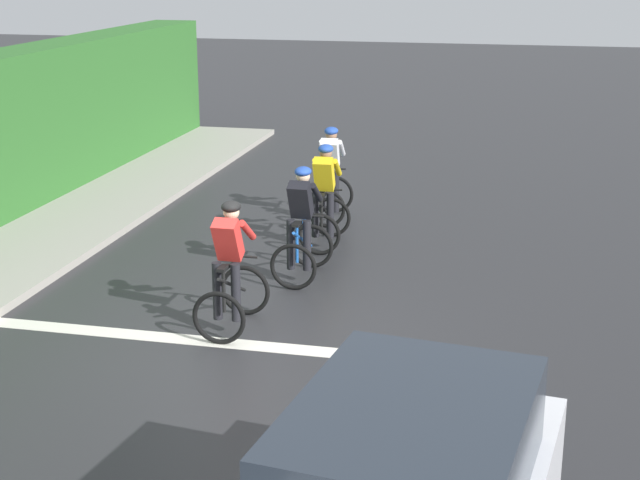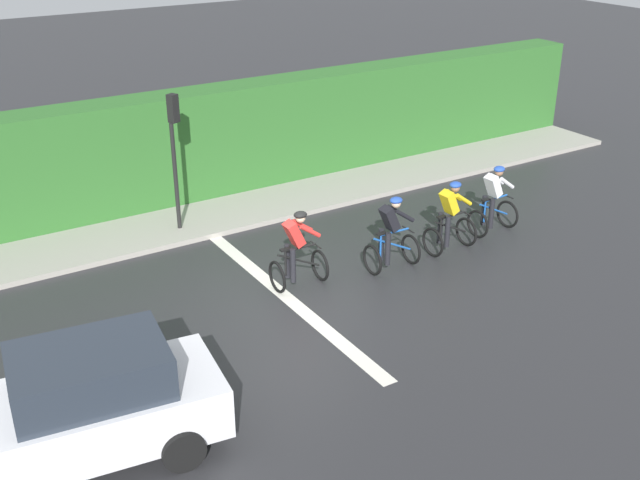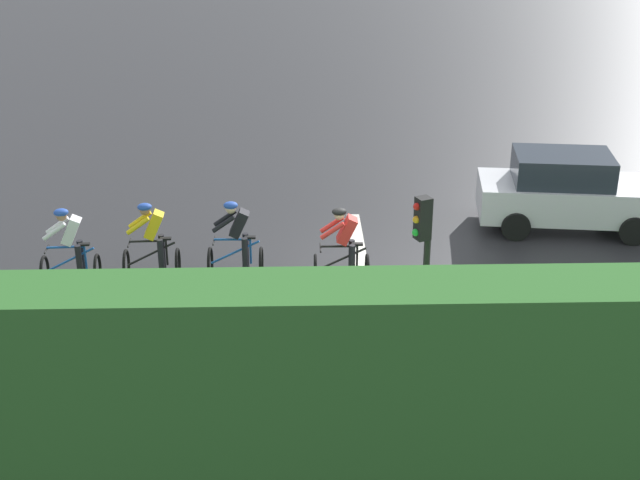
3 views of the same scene
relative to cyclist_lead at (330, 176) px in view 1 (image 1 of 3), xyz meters
name	(u,v)px [view 1 (image 1 of 3)]	position (x,y,z in m)	size (l,w,h in m)	color
ground_plane	(247,343)	(0.19, -5.66, -0.80)	(80.00, 80.00, 0.00)	#28282B
road_marking_stop_line	(245,345)	(0.19, -5.74, -0.79)	(7.00, 0.30, 0.01)	silver
cyclist_lead	(330,176)	(0.00, 0.00, 0.00)	(0.74, 1.12, 1.66)	black
cyclist_second	(325,199)	(0.24, -1.55, 0.00)	(0.72, 1.11, 1.66)	black
cyclist_mid	(302,227)	(0.28, -3.21, 0.00)	(0.70, 1.09, 1.66)	black
cyclist_fourth	(230,270)	(-0.12, -5.31, 0.00)	(0.70, 1.09, 1.66)	black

